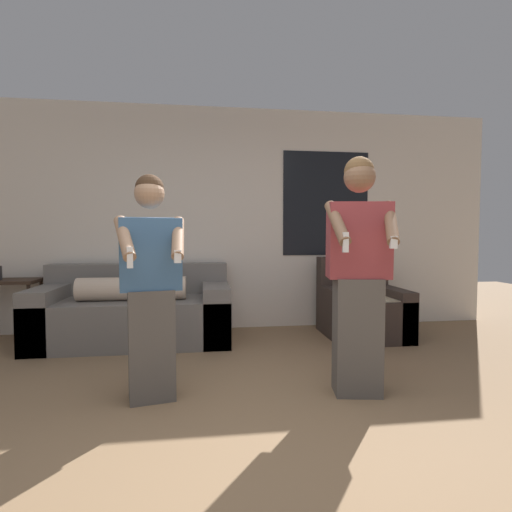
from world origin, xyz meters
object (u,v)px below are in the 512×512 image
(couch, at_px, (135,313))
(person_right, at_px, (358,275))
(person_left, at_px, (151,288))
(armchair, at_px, (362,309))
(side_table, at_px, (12,289))

(couch, xyz_separation_m, person_right, (1.83, -1.69, 0.56))
(couch, relative_size, person_left, 1.28)
(person_left, bearing_deg, person_right, -4.00)
(armchair, xyz_separation_m, person_right, (-0.70, -1.59, 0.56))
(side_table, bearing_deg, person_right, -31.35)
(armchair, height_order, person_right, person_right)
(side_table, relative_size, person_right, 0.48)
(armchair, xyz_separation_m, person_left, (-2.17, -1.49, 0.48))
(side_table, height_order, person_right, person_right)
(side_table, bearing_deg, person_left, -46.96)
(armchair, relative_size, side_table, 1.10)
(person_right, bearing_deg, side_table, 148.65)
(couch, bearing_deg, armchair, -2.18)
(person_right, bearing_deg, person_left, 176.00)
(person_left, bearing_deg, armchair, 34.53)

